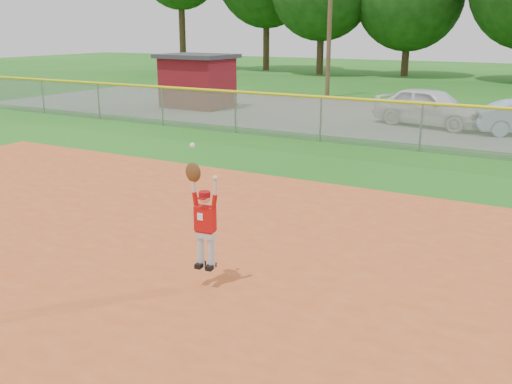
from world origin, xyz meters
The scene contains 7 objects.
ground centered at (0.00, 0.00, 0.00)m, with size 120.00×120.00×0.00m, color #1D5E15.
clay_infield centered at (0.00, -3.00, 0.02)m, with size 24.00×16.00×0.04m, color #B64C20.
parking_strip centered at (0.00, 16.00, 0.01)m, with size 44.00×10.00×0.03m, color slate.
car_white_a centered at (-0.81, 14.81, 0.77)m, with size 1.75×4.36×1.49m, color silver.
utility_shed centered at (-11.74, 14.92, 1.28)m, with size 3.46×2.75×2.51m.
outfield_fence centered at (0.00, 10.00, 0.88)m, with size 40.06×0.10×1.55m.
ballplayer centered at (-0.41, -1.24, 1.10)m, with size 0.52×0.23×1.85m.
Camera 1 is at (4.02, -7.64, 3.73)m, focal length 40.00 mm.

